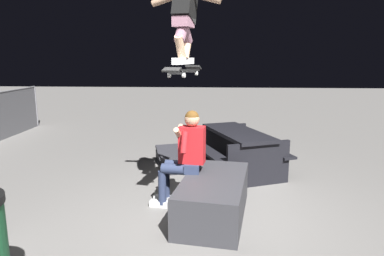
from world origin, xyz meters
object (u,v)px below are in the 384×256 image
Objects in this scene: person_sitting_on_ledge at (184,154)px; skateboard at (184,70)px; kicker_ramp at (178,163)px; picnic_table_back at (237,145)px; ledge_box_main at (214,197)px; skater_airborne at (185,13)px.

skateboard reaches higher than person_sitting_on_ledge.
person_sitting_on_ledge is 1.17× the size of kicker_ramp.
skateboard is 0.90× the size of kicker_ramp.
kicker_ramp is 0.55× the size of picnic_table_back.
skateboard is at bearing 76.76° from ledge_box_main.
person_sitting_on_ledge reaches higher than picnic_table_back.
person_sitting_on_ledge is at bearing 4.22° from skateboard.
skater_airborne is at bearing -12.20° from skateboard.
skater_airborne is 0.54× the size of picnic_table_back.
skateboard is at bearing 167.80° from skater_airborne.
picnic_table_back is at bearing -102.23° from kicker_ramp.
ledge_box_main is 2.21m from kicker_ramp.
picnic_table_back is (-0.24, -1.09, 0.43)m from kicker_ramp.
ledge_box_main is 1.67m from skateboard.
ledge_box_main is at bearing -125.58° from person_sitting_on_ledge.
person_sitting_on_ledge is 1.21× the size of skater_airborne.
picnic_table_back reaches higher than kicker_ramp.
ledge_box_main is 1.41× the size of skater_airborne.
skateboard is (-0.20, -0.01, 1.12)m from person_sitting_on_ledge.
person_sitting_on_ledge is at bearing 152.35° from picnic_table_back.
skater_airborne is (0.06, -0.01, 0.69)m from skateboard.
skateboard is 2.38m from picnic_table_back.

